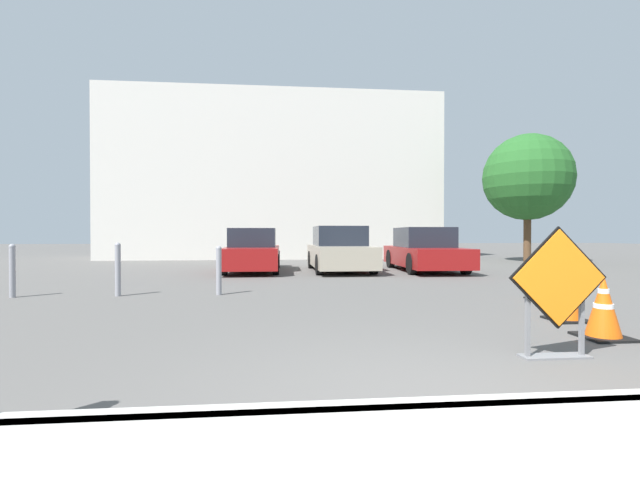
% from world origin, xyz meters
% --- Properties ---
extents(ground_plane, '(96.00, 96.00, 0.00)m').
position_xyz_m(ground_plane, '(0.00, 10.00, 0.00)').
color(ground_plane, '#565451').
extents(curb_lip, '(28.04, 0.20, 0.14)m').
position_xyz_m(curb_lip, '(0.00, 0.00, 0.07)').
color(curb_lip, '#ADAAA3').
rests_on(curb_lip, ground_plane).
extents(road_closed_sign, '(1.02, 0.20, 1.32)m').
position_xyz_m(road_closed_sign, '(1.60, 1.30, 0.69)').
color(road_closed_sign, black).
rests_on(road_closed_sign, ground_plane).
extents(traffic_cone_nearest, '(0.53, 0.53, 0.77)m').
position_xyz_m(traffic_cone_nearest, '(2.69, 2.04, 0.37)').
color(traffic_cone_nearest, black).
rests_on(traffic_cone_nearest, ground_plane).
extents(traffic_cone_second, '(0.50, 0.50, 0.73)m').
position_xyz_m(traffic_cone_second, '(2.96, 3.07, 0.36)').
color(traffic_cone_second, black).
rests_on(traffic_cone_second, ground_plane).
extents(traffic_cone_third, '(0.42, 0.42, 0.74)m').
position_xyz_m(traffic_cone_third, '(3.38, 3.88, 0.36)').
color(traffic_cone_third, black).
rests_on(traffic_cone_third, ground_plane).
extents(traffic_cone_fourth, '(0.44, 0.44, 0.76)m').
position_xyz_m(traffic_cone_fourth, '(3.80, 4.97, 0.37)').
color(traffic_cone_fourth, black).
rests_on(traffic_cone_fourth, ground_plane).
extents(parked_car_nearest, '(1.81, 4.58, 1.45)m').
position_xyz_m(parked_car_nearest, '(-2.04, 11.98, 0.66)').
color(parked_car_nearest, maroon).
rests_on(parked_car_nearest, ground_plane).
extents(parked_car_second, '(1.95, 4.33, 1.52)m').
position_xyz_m(parked_car_second, '(0.88, 11.68, 0.69)').
color(parked_car_second, '#A39984').
rests_on(parked_car_second, ground_plane).
extents(parked_car_third, '(2.01, 4.62, 1.48)m').
position_xyz_m(parked_car_third, '(3.81, 11.59, 0.68)').
color(parked_car_third, maroon).
rests_on(parked_car_third, ground_plane).
extents(bollard_nearest, '(0.12, 0.12, 1.01)m').
position_xyz_m(bollard_nearest, '(-2.39, 6.21, 0.53)').
color(bollard_nearest, gray).
rests_on(bollard_nearest, ground_plane).
extents(bollard_second, '(0.12, 0.12, 1.08)m').
position_xyz_m(bollard_second, '(-4.38, 6.21, 0.57)').
color(bollard_second, gray).
rests_on(bollard_second, ground_plane).
extents(bollard_third, '(0.12, 0.12, 1.06)m').
position_xyz_m(bollard_third, '(-6.38, 6.21, 0.56)').
color(bollard_third, gray).
rests_on(bollard_third, ground_plane).
extents(building_facade_backdrop, '(17.23, 5.00, 8.52)m').
position_xyz_m(building_facade_backdrop, '(-1.41, 20.88, 4.26)').
color(building_facade_backdrop, beige).
rests_on(building_facade_backdrop, ground_plane).
extents(street_tree_behind_lot, '(3.87, 3.87, 5.76)m').
position_xyz_m(street_tree_behind_lot, '(9.99, 15.60, 3.81)').
color(street_tree_behind_lot, '#513823').
rests_on(street_tree_behind_lot, ground_plane).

